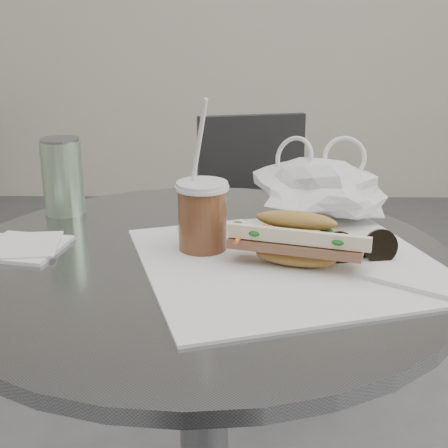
{
  "coord_description": "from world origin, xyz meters",
  "views": [
    {
      "loc": [
        0.04,
        -0.66,
        1.09
      ],
      "look_at": [
        0.03,
        0.2,
        0.79
      ],
      "focal_mm": 50.0,
      "sensor_mm": 36.0,
      "label": 1
    }
  ],
  "objects_px": {
    "chair_far": "(262,269)",
    "iced_coffee": "(202,216)",
    "banh_mi": "(296,240)",
    "drink_can": "(63,177)",
    "sunglasses": "(359,250)",
    "cafe_table": "(204,412)"
  },
  "relations": [
    {
      "from": "chair_far",
      "to": "iced_coffee",
      "type": "height_order",
      "value": "iced_coffee"
    },
    {
      "from": "banh_mi",
      "to": "iced_coffee",
      "type": "height_order",
      "value": "iced_coffee"
    },
    {
      "from": "drink_can",
      "to": "sunglasses",
      "type": "bearing_deg",
      "value": -25.27
    },
    {
      "from": "sunglasses",
      "to": "drink_can",
      "type": "bearing_deg",
      "value": 145.91
    },
    {
      "from": "banh_mi",
      "to": "iced_coffee",
      "type": "bearing_deg",
      "value": 172.22
    },
    {
      "from": "iced_coffee",
      "to": "sunglasses",
      "type": "height_order",
      "value": "iced_coffee"
    },
    {
      "from": "chair_far",
      "to": "banh_mi",
      "type": "distance_m",
      "value": 0.99
    },
    {
      "from": "sunglasses",
      "to": "drink_can",
      "type": "distance_m",
      "value": 0.54
    },
    {
      "from": "sunglasses",
      "to": "iced_coffee",
      "type": "bearing_deg",
      "value": 160.1
    },
    {
      "from": "cafe_table",
      "to": "iced_coffee",
      "type": "distance_m",
      "value": 0.33
    },
    {
      "from": "cafe_table",
      "to": "banh_mi",
      "type": "relative_size",
      "value": 3.09
    },
    {
      "from": "iced_coffee",
      "to": "drink_can",
      "type": "bearing_deg",
      "value": 144.33
    },
    {
      "from": "banh_mi",
      "to": "sunglasses",
      "type": "bearing_deg",
      "value": 27.24
    },
    {
      "from": "sunglasses",
      "to": "drink_can",
      "type": "xyz_separation_m",
      "value": [
        -0.48,
        0.23,
        0.05
      ]
    },
    {
      "from": "iced_coffee",
      "to": "drink_can",
      "type": "xyz_separation_m",
      "value": [
        -0.26,
        0.18,
        0.01
      ]
    },
    {
      "from": "banh_mi",
      "to": "iced_coffee",
      "type": "xyz_separation_m",
      "value": [
        -0.13,
        0.06,
        0.02
      ]
    },
    {
      "from": "chair_far",
      "to": "iced_coffee",
      "type": "xyz_separation_m",
      "value": [
        -0.14,
        -0.83,
        0.44
      ]
    },
    {
      "from": "chair_far",
      "to": "cafe_table",
      "type": "bearing_deg",
      "value": 68.92
    },
    {
      "from": "sunglasses",
      "to": "drink_can",
      "type": "height_order",
      "value": "drink_can"
    },
    {
      "from": "sunglasses",
      "to": "banh_mi",
      "type": "bearing_deg",
      "value": -178.49
    },
    {
      "from": "banh_mi",
      "to": "sunglasses",
      "type": "height_order",
      "value": "banh_mi"
    },
    {
      "from": "cafe_table",
      "to": "chair_far",
      "type": "distance_m",
      "value": 0.87
    }
  ]
}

